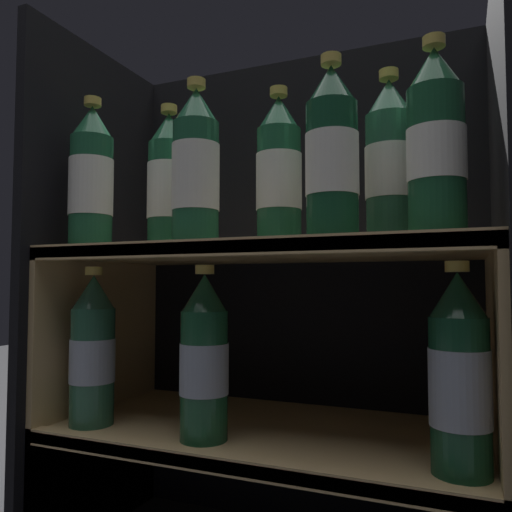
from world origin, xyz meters
TOP-DOWN VIEW (x-y plane):
  - fridge_back_wall at (0.00, 0.36)m, footprint 0.75×0.02m
  - fridge_side_left at (-0.37, 0.18)m, footprint 0.02×0.39m
  - fridge_side_right at (0.37, 0.18)m, footprint 0.02×0.39m
  - shelf_lower at (0.00, 0.17)m, footprint 0.71×0.35m
  - shelf_upper at (0.00, 0.17)m, footprint 0.71×0.35m
  - bottle_upper_front_0 at (-0.29, 0.07)m, footprint 0.08×0.08m
  - bottle_upper_front_1 at (-0.08, 0.07)m, footprint 0.08×0.08m
  - bottle_upper_front_2 at (0.14, 0.07)m, footprint 0.08×0.08m
  - bottle_upper_front_3 at (0.28, 0.07)m, footprint 0.08×0.08m
  - bottle_upper_back_0 at (-0.19, 0.15)m, footprint 0.08×0.08m
  - bottle_upper_back_1 at (0.03, 0.15)m, footprint 0.08×0.08m
  - bottle_upper_back_2 at (0.21, 0.15)m, footprint 0.08×0.08m
  - bottle_lower_front_0 at (-0.28, 0.07)m, footprint 0.08×0.08m
  - bottle_lower_front_1 at (-0.06, 0.07)m, footprint 0.08×0.08m
  - bottle_lower_front_2 at (0.30, 0.07)m, footprint 0.08×0.08m

SIDE VIEW (x-z plane):
  - shelf_lower at x=0.00m, z-range 0.08..0.32m
  - bottle_lower_front_2 at x=0.30m, z-range 0.23..0.49m
  - bottle_lower_front_1 at x=-0.06m, z-range 0.23..0.50m
  - bottle_lower_front_0 at x=-0.28m, z-range 0.23..0.50m
  - shelf_upper at x=0.00m, z-range 0.13..0.67m
  - fridge_back_wall at x=0.00m, z-range 0.00..0.95m
  - fridge_side_left at x=-0.37m, z-range 0.00..0.95m
  - fridge_side_right at x=0.37m, z-range 0.00..0.95m
  - bottle_upper_front_1 at x=-0.08m, z-range 0.53..0.79m
  - bottle_upper_back_0 at x=-0.19m, z-range 0.53..0.79m
  - bottle_upper_front_0 at x=-0.29m, z-range 0.53..0.80m
  - bottle_upper_back_1 at x=0.03m, z-range 0.53..0.80m
  - bottle_upper_front_2 at x=0.14m, z-range 0.53..0.80m
  - bottle_upper_back_2 at x=0.21m, z-range 0.53..0.80m
  - bottle_upper_front_3 at x=0.28m, z-range 0.53..0.80m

